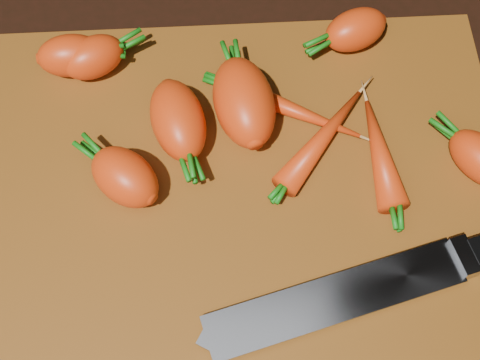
{
  "coord_description": "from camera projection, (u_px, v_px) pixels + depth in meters",
  "views": [
    {
      "loc": [
        -0.01,
        -0.25,
        0.57
      ],
      "look_at": [
        0.0,
        0.01,
        0.03
      ],
      "focal_mm": 50.0,
      "sensor_mm": 36.0,
      "label": 1
    }
  ],
  "objects": [
    {
      "name": "carrot_3",
      "position": [
        244.0,
        102.0,
        0.62
      ],
      "size": [
        0.07,
        0.1,
        0.06
      ],
      "primitive_type": "ellipsoid",
      "rotation": [
        0.0,
        0.0,
        1.74
      ],
      "color": "red",
      "rests_on": "cutting_board"
    },
    {
      "name": "ground",
      "position": [
        241.0,
        206.0,
        0.63
      ],
      "size": [
        2.0,
        2.0,
        0.01
      ],
      "primitive_type": "cube",
      "color": "black"
    },
    {
      "name": "carrot_9",
      "position": [
        380.0,
        153.0,
        0.61
      ],
      "size": [
        0.04,
        0.11,
        0.03
      ],
      "primitive_type": "ellipsoid",
      "rotation": [
        0.0,
        0.0,
        1.65
      ],
      "color": "red",
      "rests_on": "cutting_board"
    },
    {
      "name": "carrot_7",
      "position": [
        323.0,
        138.0,
        0.62
      ],
      "size": [
        0.1,
        0.11,
        0.03
      ],
      "primitive_type": "ellipsoid",
      "rotation": [
        0.0,
        0.0,
        0.87
      ],
      "color": "red",
      "rests_on": "cutting_board"
    },
    {
      "name": "carrot_1",
      "position": [
        125.0,
        177.0,
        0.59
      ],
      "size": [
        0.08,
        0.08,
        0.05
      ],
      "primitive_type": "ellipsoid",
      "rotation": [
        0.0,
        0.0,
        2.39
      ],
      "color": "red",
      "rests_on": "cutting_board"
    },
    {
      "name": "carrot_5",
      "position": [
        93.0,
        57.0,
        0.65
      ],
      "size": [
        0.07,
        0.06,
        0.04
      ],
      "primitive_type": "ellipsoid",
      "rotation": [
        0.0,
        0.0,
        0.46
      ],
      "color": "red",
      "rests_on": "cutting_board"
    },
    {
      "name": "knife",
      "position": [
        360.0,
        291.0,
        0.56
      ],
      "size": [
        0.36,
        0.13,
        0.02
      ],
      "rotation": [
        0.0,
        0.0,
        0.26
      ],
      "color": "gray",
      "rests_on": "cutting_board"
    },
    {
      "name": "carrot_2",
      "position": [
        178.0,
        120.0,
        0.62
      ],
      "size": [
        0.07,
        0.1,
        0.05
      ],
      "primitive_type": "ellipsoid",
      "rotation": [
        0.0,
        0.0,
        -1.34
      ],
      "color": "red",
      "rests_on": "cutting_board"
    },
    {
      "name": "carrot_8",
      "position": [
        292.0,
        110.0,
        0.64
      ],
      "size": [
        0.13,
        0.09,
        0.02
      ],
      "primitive_type": "ellipsoid",
      "rotation": [
        0.0,
        0.0,
        -0.49
      ],
      "color": "red",
      "rests_on": "cutting_board"
    },
    {
      "name": "carrot_0",
      "position": [
        71.0,
        56.0,
        0.65
      ],
      "size": [
        0.07,
        0.05,
        0.04
      ],
      "primitive_type": "ellipsoid",
      "rotation": [
        0.0,
        0.0,
        0.07
      ],
      "color": "red",
      "rests_on": "cutting_board"
    },
    {
      "name": "carrot_4",
      "position": [
        355.0,
        30.0,
        0.67
      ],
      "size": [
        0.08,
        0.06,
        0.04
      ],
      "primitive_type": "ellipsoid",
      "rotation": [
        0.0,
        0.0,
        3.53
      ],
      "color": "red",
      "rests_on": "cutting_board"
    },
    {
      "name": "cutting_board",
      "position": [
        241.0,
        201.0,
        0.62
      ],
      "size": [
        0.5,
        0.4,
        0.01
      ],
      "primitive_type": "cube",
      "color": "brown",
      "rests_on": "ground"
    }
  ]
}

